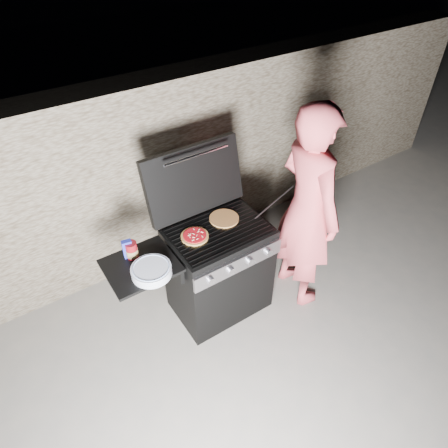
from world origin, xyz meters
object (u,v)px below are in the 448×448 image
gas_grill (194,282)px  pizza_topped (195,236)px  sauce_jar (132,250)px  person (307,210)px

gas_grill → pizza_topped: (0.05, 0.03, 0.47)m
pizza_topped → sauce_jar: bearing=171.5°
pizza_topped → person: 0.96m
gas_grill → person: 1.11m
pizza_topped → sauce_jar: size_ratio=1.59×
sauce_jar → person: size_ratio=0.07×
person → gas_grill: bearing=83.3°
pizza_topped → person: person is taller
sauce_jar → person: 1.45m
gas_grill → person: person is taller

